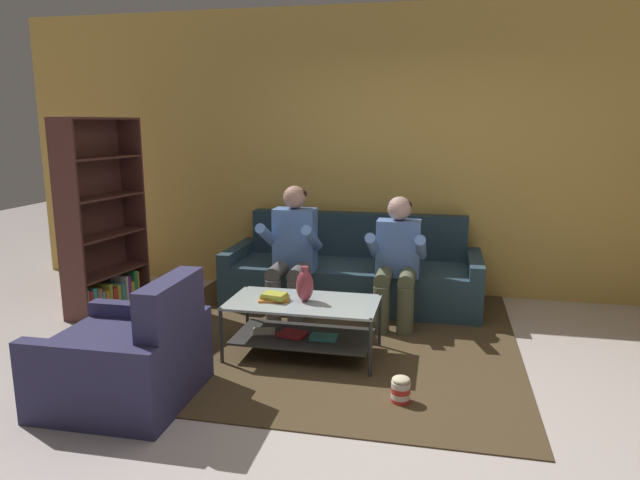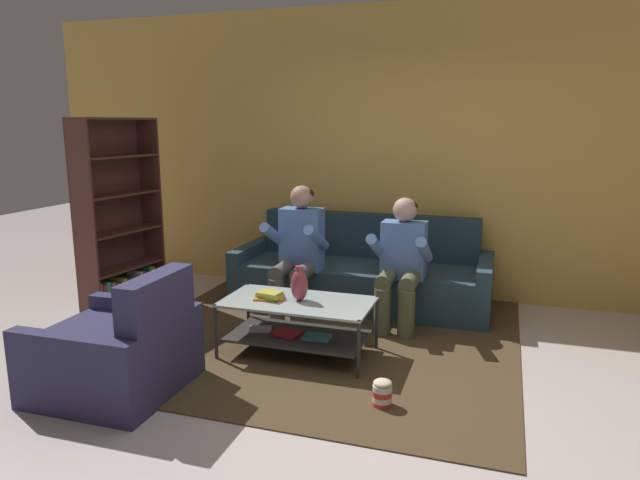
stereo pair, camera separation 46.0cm
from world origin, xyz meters
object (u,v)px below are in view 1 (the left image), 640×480
object	(u,v)px
couch	(353,275)
person_seated_left	(292,248)
armchair	(128,360)
person_seated_right	(397,256)
coffee_table	(303,320)
bookshelf	(101,239)
popcorn_tub	(401,390)
vase	(305,285)
book_stack	(274,297)

from	to	relation	value
couch	person_seated_left	bearing A→B (deg)	-132.10
armchair	person_seated_right	bearing A→B (deg)	49.26
couch	coffee_table	size ratio (longest dim) A/B	2.17
bookshelf	popcorn_tub	distance (m)	3.24
vase	person_seated_left	bearing A→B (deg)	110.87
bookshelf	armchair	size ratio (longest dim) A/B	2.03
person_seated_right	popcorn_tub	distance (m)	1.58
armchair	popcorn_tub	bearing A→B (deg)	10.63
coffee_table	vase	distance (m)	0.27
coffee_table	book_stack	size ratio (longest dim) A/B	4.55
couch	popcorn_tub	xyz separation A→B (m)	(0.63, -2.01, -0.19)
person_seated_left	bookshelf	size ratio (longest dim) A/B	0.66
person_seated_right	popcorn_tub	size ratio (longest dim) A/B	6.21
book_stack	armchair	distance (m)	1.16
armchair	popcorn_tub	size ratio (longest dim) A/B	4.90
book_stack	vase	bearing A→B (deg)	10.34
vase	popcorn_tub	distance (m)	1.10
person_seated_right	book_stack	distance (m)	1.25
person_seated_left	armchair	xyz separation A→B (m)	(-0.60, -1.81, -0.38)
couch	coffee_table	world-z (taller)	couch
couch	person_seated_right	distance (m)	0.79
bookshelf	vase	bearing A→B (deg)	-17.48
book_stack	armchair	size ratio (longest dim) A/B	0.28
book_stack	bookshelf	world-z (taller)	bookshelf
person_seated_left	popcorn_tub	size ratio (longest dim) A/B	6.61
person_seated_left	book_stack	size ratio (longest dim) A/B	4.81
book_stack	bookshelf	distance (m)	2.05
couch	person_seated_right	xyz separation A→B (m)	(0.47, -0.53, 0.33)
popcorn_tub	book_stack	bearing A→B (deg)	150.12
armchair	bookshelf	bearing A→B (deg)	126.68
person_seated_left	person_seated_right	world-z (taller)	person_seated_left
person_seated_right	bookshelf	distance (m)	2.76
couch	book_stack	xyz separation A→B (m)	(-0.37, -1.43, 0.18)
person_seated_left	vase	world-z (taller)	person_seated_left
vase	popcorn_tub	size ratio (longest dim) A/B	1.49
book_stack	bookshelf	bearing A→B (deg)	159.48
person_seated_right	book_stack	world-z (taller)	person_seated_right
person_seated_right	bookshelf	bearing A→B (deg)	-176.07
bookshelf	popcorn_tub	xyz separation A→B (m)	(2.91, -1.29, -0.59)
coffee_table	book_stack	world-z (taller)	book_stack
person_seated_left	vase	xyz separation A→B (m)	(0.33, -0.87, -0.09)
couch	book_stack	distance (m)	1.49
couch	person_seated_left	xyz separation A→B (m)	(-0.47, -0.52, 0.37)
person_seated_left	coffee_table	xyz separation A→B (m)	(0.32, -0.88, -0.36)
vase	bookshelf	xyz separation A→B (m)	(-2.14, 0.67, 0.12)
vase	person_seated_right	bearing A→B (deg)	54.37
bookshelf	armchair	xyz separation A→B (m)	(1.20, -1.61, -0.42)
vase	book_stack	xyz separation A→B (m)	(-0.23, -0.04, -0.10)
person_seated_left	person_seated_right	distance (m)	0.95
vase	couch	bearing A→B (deg)	84.13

